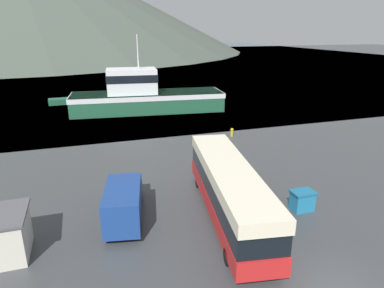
{
  "coord_description": "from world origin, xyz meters",
  "views": [
    {
      "loc": [
        -10.09,
        -10.01,
        11.23
      ],
      "look_at": [
        -1.71,
        15.88,
        2.0
      ],
      "focal_mm": 32.0,
      "sensor_mm": 36.0,
      "label": 1
    }
  ],
  "objects_px": {
    "dock_kiosk": "(1,235)",
    "small_boat": "(72,100)",
    "delivery_van": "(124,201)",
    "fishing_boat": "(144,96)",
    "storage_bin": "(302,200)",
    "tour_bus": "(229,189)"
  },
  "relations": [
    {
      "from": "fishing_boat",
      "to": "dock_kiosk",
      "type": "distance_m",
      "value": 33.04
    },
    {
      "from": "storage_bin",
      "to": "small_boat",
      "type": "xyz_separation_m",
      "value": [
        -14.43,
        39.81,
        -0.24
      ]
    },
    {
      "from": "small_boat",
      "to": "tour_bus",
      "type": "bearing_deg",
      "value": -169.75
    },
    {
      "from": "tour_bus",
      "to": "storage_bin",
      "type": "xyz_separation_m",
      "value": [
        4.91,
        -0.7,
        -1.24
      ]
    },
    {
      "from": "dock_kiosk",
      "to": "fishing_boat",
      "type": "bearing_deg",
      "value": 66.91
    },
    {
      "from": "storage_bin",
      "to": "dock_kiosk",
      "type": "xyz_separation_m",
      "value": [
        -17.5,
        0.67,
        0.55
      ]
    },
    {
      "from": "tour_bus",
      "to": "small_boat",
      "type": "relative_size",
      "value": 1.82
    },
    {
      "from": "fishing_boat",
      "to": "small_boat",
      "type": "relative_size",
      "value": 3.04
    },
    {
      "from": "tour_bus",
      "to": "small_boat",
      "type": "distance_m",
      "value": 40.28
    },
    {
      "from": "tour_bus",
      "to": "dock_kiosk",
      "type": "height_order",
      "value": "tour_bus"
    },
    {
      "from": "dock_kiosk",
      "to": "small_boat",
      "type": "xyz_separation_m",
      "value": [
        3.07,
        39.14,
        -0.78
      ]
    },
    {
      "from": "delivery_van",
      "to": "dock_kiosk",
      "type": "bearing_deg",
      "value": -154.11
    },
    {
      "from": "delivery_van",
      "to": "small_boat",
      "type": "bearing_deg",
      "value": 106.12
    },
    {
      "from": "delivery_van",
      "to": "storage_bin",
      "type": "distance_m",
      "value": 11.35
    },
    {
      "from": "tour_bus",
      "to": "small_boat",
      "type": "xyz_separation_m",
      "value": [
        -9.52,
        39.11,
        -1.48
      ]
    },
    {
      "from": "storage_bin",
      "to": "small_boat",
      "type": "height_order",
      "value": "storage_bin"
    },
    {
      "from": "delivery_van",
      "to": "fishing_boat",
      "type": "height_order",
      "value": "fishing_boat"
    },
    {
      "from": "storage_bin",
      "to": "fishing_boat",
      "type": "bearing_deg",
      "value": 98.34
    },
    {
      "from": "dock_kiosk",
      "to": "small_boat",
      "type": "relative_size",
      "value": 0.43
    },
    {
      "from": "dock_kiosk",
      "to": "small_boat",
      "type": "distance_m",
      "value": 39.26
    },
    {
      "from": "delivery_van",
      "to": "fishing_boat",
      "type": "xyz_separation_m",
      "value": [
        6.53,
        28.67,
        0.91
      ]
    },
    {
      "from": "delivery_van",
      "to": "fishing_boat",
      "type": "relative_size",
      "value": 0.3
    }
  ]
}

